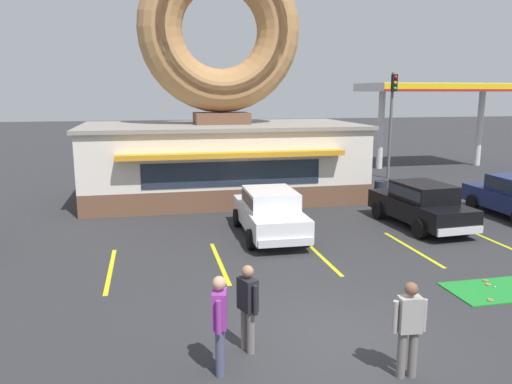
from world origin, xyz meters
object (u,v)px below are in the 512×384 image
Objects in this scene: golf_ball at (495,287)px; pedestrian_hooded_kid at (220,320)px; car_white at (270,211)px; pedestrian_leather_jacket_man at (409,325)px; car_black at (421,203)px; traffic_light_pole at (392,112)px; trash_bin at (381,192)px; pedestrian_blue_sweater_man at (248,304)px.

golf_ball is 7.57m from pedestrian_hooded_kid.
pedestrian_leather_jacket_man is (0.26, -8.73, 0.07)m from car_white.
traffic_light_pole is (3.66, 9.67, 2.84)m from car_black.
pedestrian_leather_jacket_man is at bearing -114.15° from trash_bin.
golf_ball is at bearing -99.48° from trash_bin.
car_black is 3.96m from trash_bin.
pedestrian_hooded_kid reaches higher than pedestrian_leather_jacket_man.
car_black is 10.25m from pedestrian_leather_jacket_man.
pedestrian_blue_sweater_man is (-7.78, -7.34, 0.06)m from car_black.
car_black is 5.58m from car_white.
trash_bin is at bearing 80.52° from golf_ball.
golf_ball is at bearing -52.51° from car_white.
pedestrian_leather_jacket_man reaches higher than car_black.
car_white is 7.15m from trash_bin.
car_black is 1.01× the size of car_white.
car_black is 2.64× the size of pedestrian_hooded_kid.
car_white is (-4.34, 5.66, 0.82)m from golf_ball.
trash_bin is at bearing 65.85° from pedestrian_leather_jacket_man.
golf_ball is 5.87m from car_black.
pedestrian_hooded_kid is 0.30× the size of traffic_light_pole.
traffic_light_pole is at bearing 64.02° from pedestrian_leather_jacket_man.
pedestrian_blue_sweater_man is 20.69m from traffic_light_pole.
car_white is at bearing -146.41° from trash_bin.
traffic_light_pole is at bearing 60.19° from trash_bin.
pedestrian_blue_sweater_man is 0.99× the size of pedestrian_leather_jacket_man.
golf_ball is at bearing -102.29° from car_black.
pedestrian_leather_jacket_man reaches higher than pedestrian_blue_sweater_man.
car_black is 10.73m from traffic_light_pole.
golf_ball is 0.02× the size of pedestrian_hooded_kid.
golf_ball is 0.01× the size of car_white.
car_black and car_white have the same top height.
car_black is 4.78× the size of trash_bin.
car_black is 10.69m from pedestrian_blue_sweater_man.
pedestrian_blue_sweater_man is at bearing -136.68° from car_black.
trash_bin is (8.75, 11.91, -0.49)m from pedestrian_hooded_kid.
pedestrian_leather_jacket_man is at bearing -88.30° from car_white.
golf_ball is 9.75m from trash_bin.
car_black is 2.74× the size of pedestrian_leather_jacket_man.
pedestrian_leather_jacket_man is 13.91m from trash_bin.
traffic_light_pole is (4.90, 15.36, 3.66)m from golf_ball.
trash_bin is (5.69, 12.68, -0.45)m from pedestrian_leather_jacket_man.
car_white is (-5.58, -0.02, 0.00)m from car_black.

